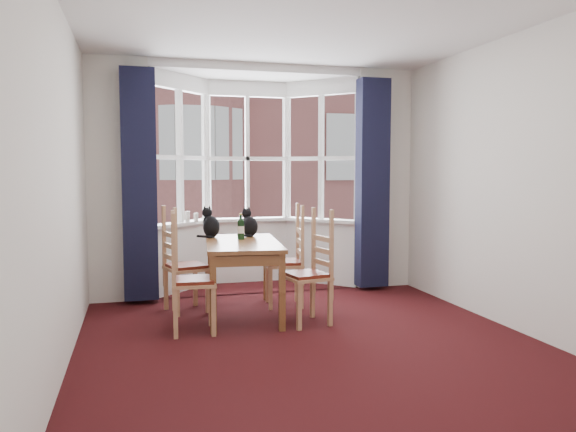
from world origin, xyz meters
name	(u,v)px	position (x,y,z in m)	size (l,w,h in m)	color
floor	(315,348)	(0.00, 0.00, 0.00)	(4.50, 4.50, 0.00)	black
ceiling	(317,13)	(0.00, 0.00, 2.80)	(4.50, 4.50, 0.00)	white
wall_left	(61,186)	(-2.00, 0.00, 1.40)	(4.50, 4.50, 0.00)	silver
wall_right	(520,183)	(2.00, 0.00, 1.40)	(4.50, 4.50, 0.00)	silver
wall_near	(471,196)	(0.00, -2.25, 1.40)	(4.00, 4.00, 0.00)	silver
wall_back_pier_left	(118,181)	(-1.65, 2.25, 1.40)	(0.70, 0.12, 2.80)	silver
wall_back_pier_right	(383,179)	(1.65, 2.25, 1.40)	(0.70, 0.12, 2.80)	silver
bay_window	(251,179)	(0.00, 2.75, 1.40)	(2.76, 0.94, 2.80)	white
curtain_left	(139,185)	(-1.42, 2.07, 1.35)	(0.38, 0.22, 2.60)	black
curtain_right	(372,184)	(1.42, 2.07, 1.35)	(0.38, 0.22, 2.60)	black
dining_table	(242,251)	(-0.40, 1.24, 0.68)	(0.89, 1.46, 0.78)	brown
chair_left_near	(184,283)	(-1.05, 0.75, 0.47)	(0.42, 0.44, 0.92)	tan
chair_left_far	(178,269)	(-1.04, 1.53, 0.47)	(0.50, 0.51, 0.92)	tan
chair_right_near	(314,276)	(0.23, 0.77, 0.47)	(0.47, 0.49, 0.92)	tan
chair_right_far	(292,264)	(0.22, 1.52, 0.47)	(0.45, 0.47, 0.92)	tan
cat_left	(211,225)	(-0.67, 1.72, 0.91)	(0.27, 0.30, 0.36)	black
cat_right	(250,225)	(-0.23, 1.70, 0.91)	(0.23, 0.28, 0.34)	black
wine_bottle	(241,228)	(-0.38, 1.43, 0.90)	(0.07, 0.07, 0.28)	black
candle_tall	(187,217)	(-0.84, 2.60, 0.94)	(0.06, 0.06, 0.14)	white
candle_short	(196,217)	(-0.73, 2.63, 0.93)	(0.06, 0.06, 0.11)	white
candle_extra	(209,217)	(-0.56, 2.65, 0.92)	(0.05, 0.05, 0.10)	white
street	(161,287)	(0.00, 32.25, -6.00)	(80.00, 80.00, 0.00)	#333335
tenement_building	(182,168)	(0.00, 14.01, 1.60)	(18.40, 7.80, 15.20)	#A35954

